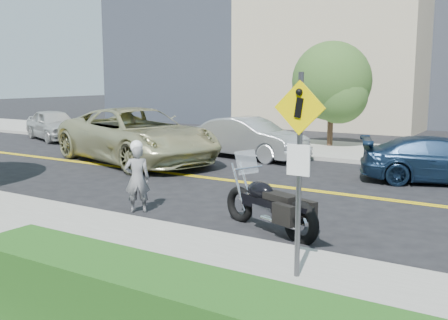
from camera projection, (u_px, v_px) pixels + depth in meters
ground_plane at (255, 184)px, 15.29m from camera, size 120.00×120.00×0.00m
sidewalk_near at (44, 253)px, 9.02m from camera, size 60.00×5.00×0.15m
sidewalk_far at (343, 151)px, 21.54m from camera, size 60.00×5.00×0.15m
pedestrian_sign at (299, 156)px, 7.50m from camera, size 0.78×0.08×3.00m
motorcyclist at (137, 177)px, 11.94m from camera, size 0.68×0.66×1.67m
motorcycle at (270, 193)px, 10.48m from camera, size 2.67×1.63×1.56m
suv at (137, 135)px, 18.96m from camera, size 7.76×5.18×1.98m
parked_car_white at (54, 125)px, 25.90m from camera, size 4.77×3.27×1.51m
parked_car_silver at (249, 138)px, 20.04m from camera, size 4.90×2.33×1.55m
parked_car_blue at (442, 160)px, 15.34m from camera, size 5.01×3.40×1.35m
tree_far_a at (332, 81)px, 22.23m from camera, size 3.36×3.36×4.60m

